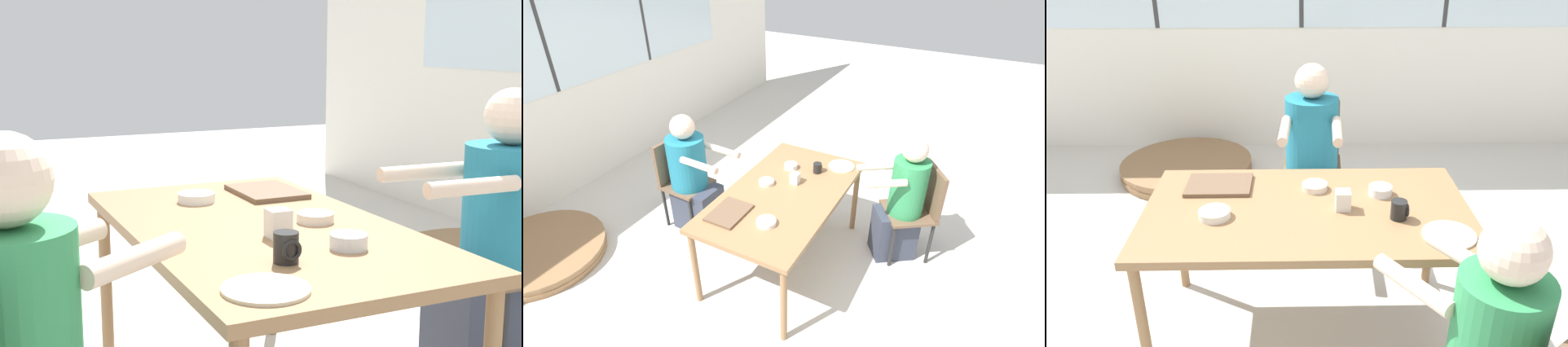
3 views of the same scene
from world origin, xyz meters
TOP-DOWN VIEW (x-y plane):
  - dining_table at (0.00, 0.00)m, footprint 1.55×0.87m
  - person_man_blue_shirt at (0.05, 1.02)m, footprint 0.40×0.68m
  - food_tray_dark at (-0.45, 0.23)m, footprint 0.33×0.24m
  - coffee_mug at (0.42, -0.11)m, footprint 0.08×0.07m
  - milk_carton_small at (0.17, -0.02)m, footprint 0.07×0.07m
  - bowl_white_shallow at (0.04, 0.19)m, footprint 0.13×0.13m
  - bowl_cereal at (0.37, 0.13)m, footprint 0.12×0.12m
  - bowl_fruit at (-0.43, -0.08)m, footprint 0.15×0.15m
  - plate_tortillas at (0.61, -0.26)m, footprint 0.23×0.23m
  - folded_table_stack at (-1.02, 1.97)m, footprint 1.13×1.13m

SIDE VIEW (x-z plane):
  - folded_table_stack at x=-1.02m, z-range 0.00..0.12m
  - person_man_blue_shirt at x=0.05m, z-range -0.06..1.12m
  - dining_table at x=0.00m, z-range 0.31..1.05m
  - plate_tortillas at x=0.61m, z-range 0.74..0.75m
  - food_tray_dark at x=-0.45m, z-range 0.74..0.76m
  - bowl_white_shallow at x=0.04m, z-range 0.74..0.78m
  - bowl_fruit at x=-0.43m, z-range 0.74..0.78m
  - bowl_cereal at x=0.37m, z-range 0.74..0.79m
  - coffee_mug at x=0.42m, z-range 0.74..0.83m
  - milk_carton_small at x=0.17m, z-range 0.74..0.84m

